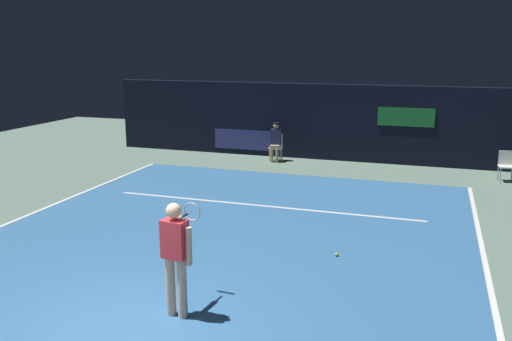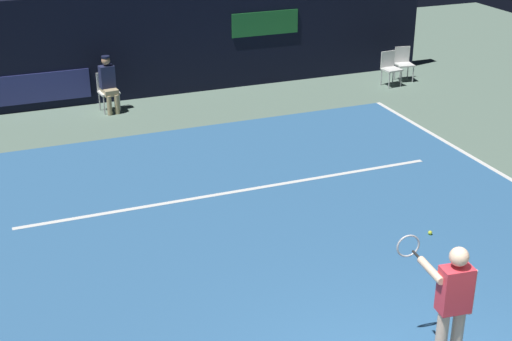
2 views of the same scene
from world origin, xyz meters
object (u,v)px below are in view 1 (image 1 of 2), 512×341
at_px(line_judge_on_chair, 276,141).
at_px(tennis_ball, 337,254).
at_px(tennis_player, 176,252).
at_px(courtside_chair_near, 507,164).

xyz_separation_m(line_judge_on_chair, tennis_ball, (3.54, -7.97, -0.64)).
bearing_deg(tennis_player, courtside_chair_near, 62.20).
height_order(tennis_player, tennis_ball, tennis_player).
xyz_separation_m(line_judge_on_chair, courtside_chair_near, (7.19, -0.60, -0.18)).
relative_size(tennis_player, courtside_chair_near, 1.97).
xyz_separation_m(tennis_player, tennis_ball, (1.81, 2.99, -0.94)).
distance_m(tennis_player, line_judge_on_chair, 11.10).
height_order(tennis_player, courtside_chair_near, tennis_player).
distance_m(line_judge_on_chair, courtside_chair_near, 7.21).
distance_m(tennis_player, courtside_chair_near, 11.72).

